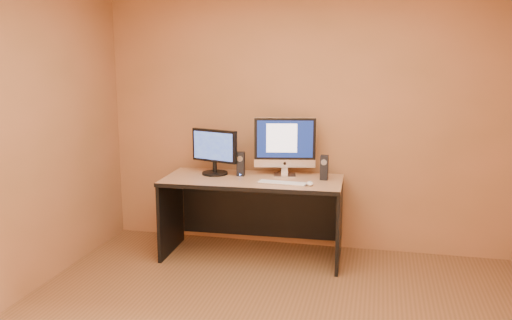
% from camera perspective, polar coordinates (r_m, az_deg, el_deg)
% --- Properties ---
extents(walls, '(4.00, 4.00, 2.60)m').
position_cam_1_polar(walls, '(3.42, 0.35, 0.59)').
color(walls, '#A76843').
rests_on(walls, ground).
extents(desk, '(1.69, 0.78, 0.77)m').
position_cam_1_polar(desk, '(5.18, -0.38, -6.15)').
color(desk, tan).
rests_on(desk, ground).
extents(imac, '(0.63, 0.33, 0.57)m').
position_cam_1_polar(imac, '(5.16, 3.06, 1.45)').
color(imac, '#B1B1B5').
rests_on(imac, desk).
extents(second_monitor, '(0.55, 0.39, 0.44)m').
position_cam_1_polar(second_monitor, '(5.24, -4.38, 0.83)').
color(second_monitor, black).
rests_on(second_monitor, desk).
extents(speaker_left, '(0.08, 0.08, 0.23)m').
position_cam_1_polar(speaker_left, '(5.19, -1.62, -0.42)').
color(speaker_left, black).
rests_on(speaker_left, desk).
extents(speaker_right, '(0.07, 0.08, 0.23)m').
position_cam_1_polar(speaker_right, '(5.06, 7.19, -0.80)').
color(speaker_right, black).
rests_on(speaker_right, desk).
extents(keyboard, '(0.46, 0.15, 0.02)m').
position_cam_1_polar(keyboard, '(4.88, 2.77, -2.43)').
color(keyboard, silver).
rests_on(keyboard, desk).
extents(mouse, '(0.08, 0.12, 0.04)m').
position_cam_1_polar(mouse, '(4.85, 5.70, -2.46)').
color(mouse, white).
rests_on(mouse, desk).
extents(cable_a, '(0.12, 0.20, 0.01)m').
position_cam_1_polar(cable_a, '(5.29, 3.21, -1.44)').
color(cable_a, black).
rests_on(cable_a, desk).
extents(cable_b, '(0.05, 0.18, 0.01)m').
position_cam_1_polar(cable_b, '(5.36, 2.35, -1.27)').
color(cable_b, black).
rests_on(cable_b, desk).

